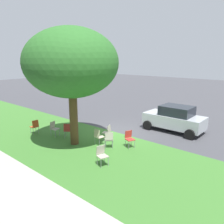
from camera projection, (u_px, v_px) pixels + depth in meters
ground at (119, 132)px, 14.14m from camera, size 80.00×80.00×0.00m
grass_verge at (81, 146)px, 11.77m from camera, size 48.00×6.00×0.01m
street_tree at (71, 63)px, 11.15m from camera, size 4.77×4.77×6.07m
chair_0 at (35, 126)px, 13.63m from camera, size 0.44×0.44×0.88m
chair_1 at (98, 136)px, 11.89m from camera, size 0.46×0.46×0.88m
chair_2 at (109, 139)px, 11.45m from camera, size 0.59×0.59×0.88m
chair_3 at (129, 138)px, 11.59m from camera, size 0.55×0.54×0.88m
chair_4 at (68, 129)px, 12.91m from camera, size 0.58×0.58×0.88m
chair_5 at (54, 128)px, 13.27m from camera, size 0.51×0.50×0.88m
chair_6 at (102, 154)px, 9.62m from camera, size 0.53×0.52×0.88m
chair_7 at (107, 131)px, 12.57m from camera, size 0.54×0.53×0.88m
parked_car at (175, 118)px, 14.08m from camera, size 3.70×1.92×1.65m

